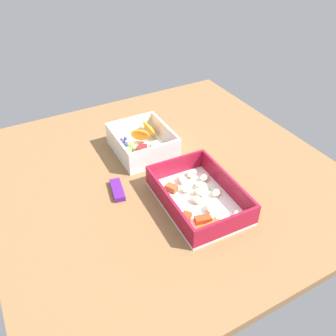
% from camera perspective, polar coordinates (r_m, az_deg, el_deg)
% --- Properties ---
extents(table_surface, '(0.80, 0.80, 0.02)m').
position_cam_1_polar(table_surface, '(0.87, -0.73, -1.12)').
color(table_surface, brown).
rests_on(table_surface, ground).
extents(pasta_container, '(0.23, 0.16, 0.05)m').
position_cam_1_polar(pasta_container, '(0.77, 4.99, -4.82)').
color(pasta_container, white).
rests_on(pasta_container, table_surface).
extents(fruit_bowl, '(0.16, 0.14, 0.06)m').
position_cam_1_polar(fruit_bowl, '(0.92, -4.11, 3.91)').
color(fruit_bowl, white).
rests_on(fruit_bowl, table_surface).
extents(candy_bar, '(0.07, 0.04, 0.01)m').
position_cam_1_polar(candy_bar, '(0.81, -8.16, -3.51)').
color(candy_bar, '#51197A').
rests_on(candy_bar, table_surface).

